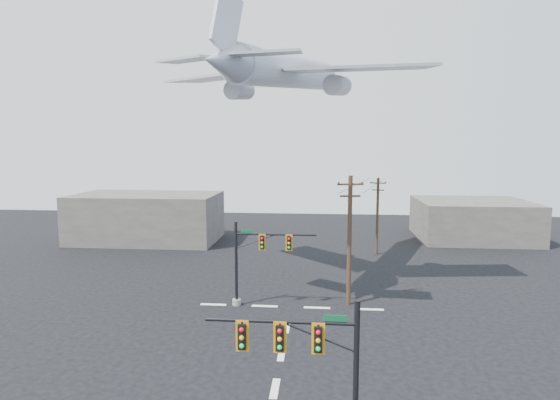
# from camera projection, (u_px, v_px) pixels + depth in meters

# --- Properties ---
(ground) EXTENTS (120.00, 120.00, 0.00)m
(ground) POSITION_uv_depth(u_px,v_px,m) (275.00, 389.00, 23.76)
(ground) COLOR black
(ground) RESTS_ON ground
(lane_markings) EXTENTS (14.00, 21.20, 0.01)m
(lane_markings) POSITION_uv_depth(u_px,v_px,m) (283.00, 344.00, 29.03)
(lane_markings) COLOR white
(lane_markings) RESTS_ON ground
(signal_mast_near) EXTENTS (6.19, 0.71, 6.49)m
(signal_mast_near) POSITION_uv_depth(u_px,v_px,m) (318.00, 371.00, 18.05)
(signal_mast_near) COLOR gray
(signal_mast_near) RESTS_ON ground
(signal_mast_far) EXTENTS (6.40, 0.72, 6.53)m
(signal_mast_far) POSITION_uv_depth(u_px,v_px,m) (253.00, 261.00, 35.47)
(signal_mast_far) COLOR gray
(signal_mast_far) RESTS_ON ground
(utility_pole_a) EXTENTS (2.00, 0.44, 10.01)m
(utility_pole_a) POSITION_uv_depth(u_px,v_px,m) (349.00, 238.00, 35.57)
(utility_pole_a) COLOR #452D1D
(utility_pole_a) RESTS_ON ground
(utility_pole_b) EXTENTS (1.74, 0.39, 8.62)m
(utility_pole_b) POSITION_uv_depth(u_px,v_px,m) (377.00, 215.00, 52.09)
(utility_pole_b) COLOR #452D1D
(utility_pole_b) RESTS_ON ground
(power_lines) EXTENTS (5.77, 16.99, 0.03)m
(power_lines) POSITION_uv_depth(u_px,v_px,m) (367.00, 184.00, 43.38)
(power_lines) COLOR black
(airliner) EXTENTS (24.31, 26.31, 6.97)m
(airliner) POSITION_uv_depth(u_px,v_px,m) (288.00, 72.00, 40.43)
(airliner) COLOR #A3A8AF
(building_left) EXTENTS (18.00, 10.00, 6.00)m
(building_left) POSITION_uv_depth(u_px,v_px,m) (147.00, 217.00, 59.78)
(building_left) COLOR #656059
(building_left) RESTS_ON ground
(building_right) EXTENTS (14.00, 12.00, 5.00)m
(building_right) POSITION_uv_depth(u_px,v_px,m) (473.00, 220.00, 61.06)
(building_right) COLOR #656059
(building_right) RESTS_ON ground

